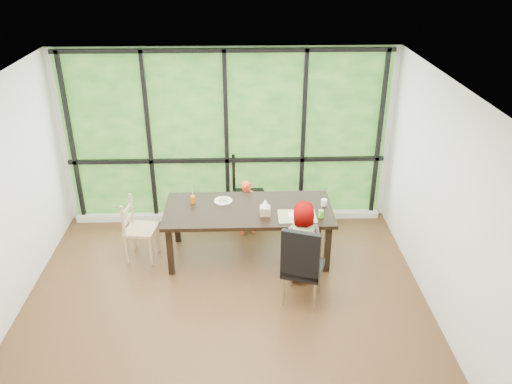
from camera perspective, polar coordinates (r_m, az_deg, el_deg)
ground at (r=6.50m, az=-3.37°, el=-12.37°), size 5.00×5.00×0.00m
back_wall at (r=7.80m, az=-3.28°, el=6.07°), size 5.00×0.00×5.00m
foliage_backdrop at (r=7.78m, az=-3.28°, el=6.02°), size 4.80×0.02×2.65m
window_mullions at (r=7.74m, az=-3.29°, el=5.91°), size 4.80×0.06×2.65m
window_sill at (r=8.26m, az=-3.06°, el=-2.65°), size 4.80×0.12×0.10m
dining_table at (r=7.18m, az=-0.82°, el=-4.47°), size 2.33×1.14×0.75m
chair_window_leather at (r=7.99m, az=-0.75°, el=0.32°), size 0.55×0.55×1.08m
chair_interior_leather at (r=6.29m, az=5.26°, el=-7.81°), size 0.58×0.58×1.08m
chair_end_beech at (r=7.28m, az=-12.60°, el=-4.05°), size 0.45×0.47×0.90m
child_toddler at (r=7.69m, az=-0.91°, el=-1.74°), size 0.37×0.31×0.86m
child_older at (r=6.64m, az=5.11°, el=-5.53°), size 0.59×0.42×1.12m
placemat at (r=6.82m, az=4.57°, el=-2.69°), size 0.50×0.37×0.01m
plate_far at (r=7.19m, az=-3.66°, el=-0.98°), size 0.25×0.25×0.02m
plate_near at (r=6.84m, az=4.47°, el=-2.55°), size 0.22×0.22×0.01m
orange_cup at (r=7.17m, az=-7.01°, el=-0.83°), size 0.07×0.07×0.10m
green_cup at (r=6.81m, az=7.22°, el=-2.41°), size 0.07×0.07×0.10m
white_mug at (r=7.13m, az=7.53°, el=-1.13°), size 0.08×0.08×0.09m
tissue_box at (r=6.82m, az=1.01°, el=-2.09°), size 0.14×0.14×0.12m
crepe_rolls_far at (r=7.18m, az=-3.67°, el=-0.79°), size 0.15×0.12×0.04m
crepe_rolls_near at (r=6.83m, az=4.48°, el=-2.37°), size 0.05×0.12×0.04m
straw_white at (r=7.13m, az=-7.05°, el=-0.18°), size 0.01×0.04×0.20m
straw_pink at (r=6.77m, az=7.26°, el=-1.72°), size 0.01×0.04×0.20m
tissue at (r=6.76m, az=1.02°, el=-1.24°), size 0.12×0.12×0.11m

